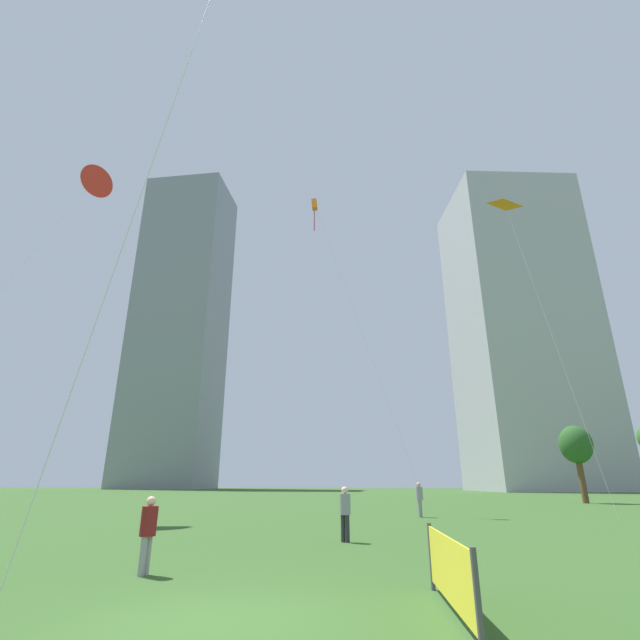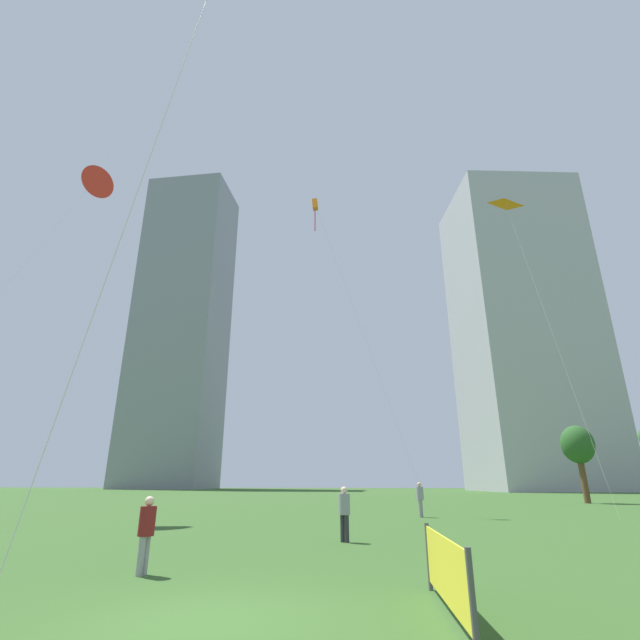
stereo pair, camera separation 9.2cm
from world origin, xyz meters
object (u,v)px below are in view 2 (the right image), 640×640
object	(u,v)px
person_standing_4	(146,529)
event_banner	(445,570)
kite_flying_0	(316,208)
park_tree_0	(578,446)
kite_flying_3	(506,205)
person_standing_1	(344,510)
distant_highrise_1	(522,330)
person_standing_2	(420,497)
distant_highrise_0	(182,325)
kite_flying_1	(92,185)

from	to	relation	value
person_standing_4	event_banner	distance (m)	6.53
event_banner	person_standing_4	bearing A→B (deg)	158.26
kite_flying_0	park_tree_0	distance (m)	32.95
kite_flying_0	kite_flying_3	world-z (taller)	kite_flying_0
person_standing_1	kite_flying_3	bearing A→B (deg)	-91.95
person_standing_1	event_banner	bearing A→B (deg)	139.01
person_standing_4	distant_highrise_1	distance (m)	106.35
person_standing_2	distant_highrise_1	xyz separation A→B (m)	(31.57, 75.45, 33.22)
distant_highrise_0	event_banner	xyz separation A→B (m)	(56.60, -114.47, -44.98)
person_standing_1	event_banner	distance (m)	8.80
kite_flying_1	kite_flying_3	distance (m)	31.35
distant_highrise_0	person_standing_2	bearing A→B (deg)	-57.38
kite_flying_1	distant_highrise_1	xyz separation A→B (m)	(53.58, 77.80, 12.18)
distant_highrise_0	kite_flying_3	bearing A→B (deg)	-52.43
person_standing_2	kite_flying_3	bearing A→B (deg)	-42.39
kite_flying_1	park_tree_0	world-z (taller)	kite_flying_1
kite_flying_0	kite_flying_1	world-z (taller)	kite_flying_0
person_standing_4	event_banner	xyz separation A→B (m)	(6.06, -2.42, -0.30)
person_standing_2	distant_highrise_1	size ratio (longest dim) A/B	0.03
person_standing_1	kite_flying_1	distance (m)	29.55
person_standing_1	person_standing_4	distance (m)	7.27
person_standing_2	distant_highrise_0	distance (m)	119.35
kite_flying_3	distant_highrise_0	world-z (taller)	distant_highrise_0
kite_flying_0	park_tree_0	bearing A→B (deg)	33.31
person_standing_1	person_standing_4	bearing A→B (deg)	92.27
person_standing_1	distant_highrise_1	xyz separation A→B (m)	(35.06, 87.03, 33.29)
park_tree_0	person_standing_2	bearing A→B (deg)	-130.84
person_standing_1	distant_highrise_1	bearing A→B (deg)	-76.91
kite_flying_3	distant_highrise_1	size ratio (longest dim) A/B	0.34
person_standing_2	distant_highrise_0	world-z (taller)	distant_highrise_0
distant_highrise_1	kite_flying_1	bearing A→B (deg)	-133.16
kite_flying_1	distant_highrise_0	distance (m)	105.82
person_standing_2	kite_flying_3	distance (m)	23.50
person_standing_2	kite_flying_1	size ratio (longest dim) A/B	0.08
kite_flying_3	park_tree_0	world-z (taller)	kite_flying_3
distant_highrise_1	event_banner	world-z (taller)	distant_highrise_1
kite_flying_1	kite_flying_3	bearing A→B (deg)	12.57
person_standing_2	person_standing_4	xyz separation A→B (m)	(-7.42, -17.70, -0.15)
person_standing_2	kite_flying_1	bearing A→B (deg)	116.27
kite_flying_3	distant_highrise_0	bearing A→B (deg)	126.52
kite_flying_1	person_standing_1	bearing A→B (deg)	-26.48
kite_flying_1	person_standing_2	bearing A→B (deg)	6.11
person_standing_2	person_standing_4	world-z (taller)	person_standing_2
person_standing_4	kite_flying_1	xyz separation A→B (m)	(-14.58, 15.34, 21.19)
person_standing_1	kite_flying_3	distance (m)	29.41
person_standing_2	park_tree_0	distance (m)	25.66
person_standing_1	event_banner	xyz separation A→B (m)	(2.12, -8.53, -0.38)
kite_flying_3	event_banner	distance (m)	34.37
kite_flying_0	distant_highrise_1	world-z (taller)	distant_highrise_1
kite_flying_3	person_standing_1	bearing A→B (deg)	-126.98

